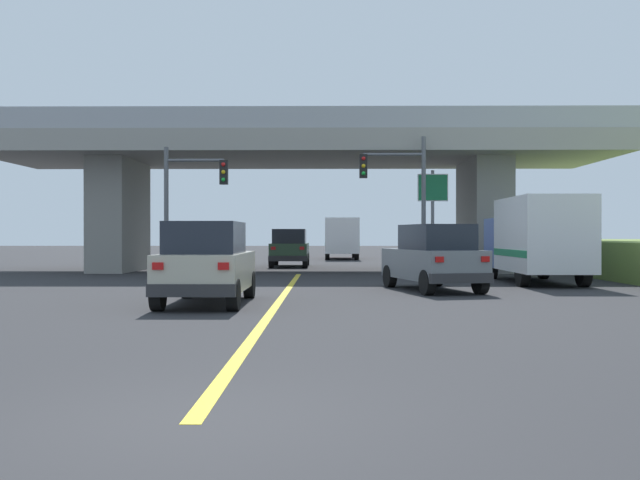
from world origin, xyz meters
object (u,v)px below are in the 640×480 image
(sedan_oncoming, at_px, (290,248))
(traffic_signal_nearside, at_px, (402,189))
(semi_truck_distant, at_px, (341,237))
(suv_crossing, at_px, (434,258))
(box_truck, at_px, (536,238))
(highway_sign, at_px, (433,199))
(traffic_signal_farside, at_px, (188,194))
(suv_lead, at_px, (207,263))

(sedan_oncoming, height_order, traffic_signal_nearside, traffic_signal_nearside)
(semi_truck_distant, bearing_deg, suv_crossing, -85.62)
(box_truck, height_order, highway_sign, highway_sign)
(traffic_signal_farside, relative_size, semi_truck_distant, 0.77)
(sedan_oncoming, xyz_separation_m, semi_truck_distant, (3.04, 12.24, 0.52))
(suv_crossing, relative_size, highway_sign, 1.05)
(traffic_signal_nearside, height_order, highway_sign, traffic_signal_nearside)
(suv_lead, distance_m, suv_crossing, 7.58)
(traffic_signal_nearside, bearing_deg, highway_sign, 50.55)
(suv_crossing, height_order, traffic_signal_nearside, traffic_signal_nearside)
(sedan_oncoming, height_order, traffic_signal_farside, traffic_signal_farside)
(highway_sign, height_order, semi_truck_distant, highway_sign)
(suv_crossing, distance_m, semi_truck_distant, 29.21)
(traffic_signal_farside, height_order, highway_sign, traffic_signal_farside)
(box_truck, height_order, sedan_oncoming, box_truck)
(box_truck, distance_m, sedan_oncoming, 16.30)
(semi_truck_distant, bearing_deg, box_truck, -75.92)
(box_truck, distance_m, semi_truck_distant, 26.31)
(traffic_signal_farside, bearing_deg, traffic_signal_nearside, 5.36)
(box_truck, relative_size, traffic_signal_nearside, 1.14)
(suv_lead, relative_size, box_truck, 0.69)
(highway_sign, bearing_deg, sedan_oncoming, 130.47)
(suv_lead, bearing_deg, traffic_signal_farside, 103.40)
(traffic_signal_farside, xyz_separation_m, semi_truck_distant, (6.56, 22.59, -1.80))
(suv_lead, distance_m, box_truck, 13.08)
(highway_sign, bearing_deg, semi_truck_distant, 100.08)
(suv_crossing, height_order, traffic_signal_farside, traffic_signal_farside)
(traffic_signal_nearside, xyz_separation_m, traffic_signal_farside, (-8.60, -0.81, -0.25))
(suv_lead, xyz_separation_m, suv_crossing, (6.19, 4.37, -0.00))
(traffic_signal_farside, bearing_deg, suv_crossing, -36.63)
(traffic_signal_nearside, bearing_deg, suv_lead, -117.15)
(suv_lead, relative_size, highway_sign, 1.00)
(suv_lead, bearing_deg, traffic_signal_nearside, 62.85)
(traffic_signal_nearside, bearing_deg, semi_truck_distant, 95.37)
(sedan_oncoming, bearing_deg, traffic_signal_farside, -108.80)
(suv_lead, distance_m, semi_truck_distant, 33.73)
(box_truck, bearing_deg, traffic_signal_farside, 167.23)
(sedan_oncoming, bearing_deg, suv_crossing, -72.67)
(suv_crossing, distance_m, sedan_oncoming, 17.68)
(semi_truck_distant, bearing_deg, sedan_oncoming, -103.93)
(suv_crossing, distance_m, traffic_signal_nearside, 7.78)
(suv_lead, bearing_deg, semi_truck_distant, 83.26)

